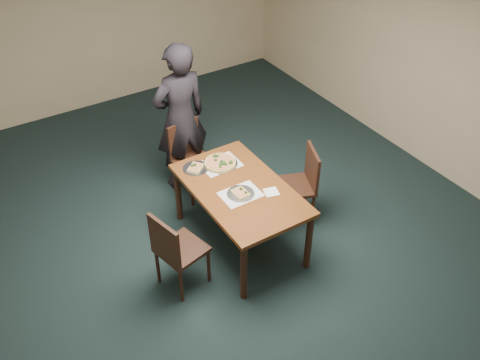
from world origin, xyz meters
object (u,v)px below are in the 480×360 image
diner (180,118)px  slice_plate_near (241,193)px  dining_table (240,195)px  pizza_pan (220,163)px  chair_far (190,155)px  chair_right (301,181)px  chair_left (175,249)px  slice_plate_far (196,168)px

diner → slice_plate_near: size_ratio=6.62×
dining_table → pizza_pan: (0.04, 0.46, 0.12)m
chair_far → chair_right: same height
pizza_pan → slice_plate_near: (-0.09, -0.55, -0.01)m
chair_right → diner: diner is taller
chair_right → diner: (-0.81, 1.30, 0.41)m
pizza_pan → chair_far: bearing=94.4°
diner → chair_left: bearing=59.0°
slice_plate_far → slice_plate_near: bearing=-73.9°
chair_right → slice_plate_far: (-1.03, 0.54, 0.25)m
dining_table → diner: 1.32m
chair_left → chair_far: bearing=-46.6°
slice_plate_near → pizza_pan: bearing=81.0°
chair_right → slice_plate_near: (-0.85, -0.08, 0.25)m
chair_far → slice_plate_near: 1.22m
chair_right → pizza_pan: (-0.76, 0.47, 0.26)m
dining_table → chair_right: size_ratio=1.65×
dining_table → chair_left: size_ratio=1.65×
slice_plate_near → slice_plate_far: (-0.18, 0.62, -0.00)m
chair_right → slice_plate_far: 1.19m
pizza_pan → chair_right: bearing=-31.7°
pizza_pan → slice_plate_far: size_ratio=1.35×
diner → slice_plate_far: bearing=72.7°
slice_plate_near → chair_right: bearing=5.4°
dining_table → chair_right: bearing=-0.9°
dining_table → chair_far: bearing=90.7°
dining_table → slice_plate_near: size_ratio=5.36×
dining_table → chair_far: 1.11m
diner → slice_plate_near: diner is taller
chair_left → slice_plate_near: (0.82, 0.12, 0.25)m
pizza_pan → slice_plate_near: 0.56m
dining_table → chair_far: chair_far is taller
chair_right → chair_left: bearing=-61.4°
chair_left → slice_plate_far: chair_left is taller
slice_plate_far → chair_far: bearing=69.2°
diner → slice_plate_far: size_ratio=6.62×
chair_right → slice_plate_near: chair_right is taller
chair_far → chair_right: bearing=-62.4°
chair_far → chair_left: 1.57m
dining_table → pizza_pan: bearing=85.4°
slice_plate_near → dining_table: bearing=61.8°
dining_table → pizza_pan: pizza_pan is taller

